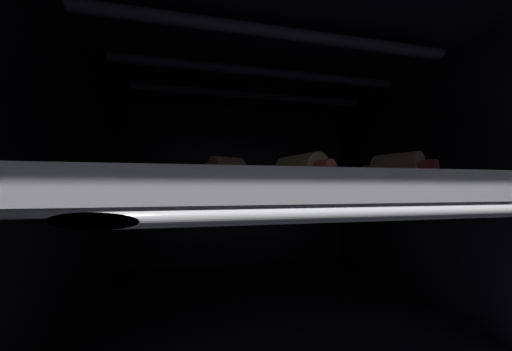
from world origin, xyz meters
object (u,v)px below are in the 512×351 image
object	(u,v)px
pig_in_blanket_mid_0	(308,180)
pig_in_blanket_mid_4	(226,172)
pig_in_blanket_mid_3	(276,179)
baking_tray_mid	(265,190)
pig_in_blanket_mid_7	(144,176)
pig_in_blanket_mid_1	(301,170)
pig_in_blanket_mid_5	(398,170)
oven_rack_mid	(265,198)
pig_in_blanket_mid_2	(256,177)
heating_element	(265,72)
pig_in_blanket_mid_6	(228,178)

from	to	relation	value
pig_in_blanket_mid_0	pig_in_blanket_mid_4	bearing A→B (deg)	-128.48
pig_in_blanket_mid_3	pig_in_blanket_mid_4	xyz separation A→B (cm)	(-8.83, -12.48, 0.21)
pig_in_blanket_mid_4	baking_tray_mid	bearing A→B (deg)	55.61
pig_in_blanket_mid_3	pig_in_blanket_mid_7	xyz separation A→B (cm)	(-18.60, -4.73, 0.04)
pig_in_blanket_mid_1	pig_in_blanket_mid_4	xyz separation A→B (cm)	(-5.39, 6.52, 0.26)
pig_in_blanket_mid_0	pig_in_blanket_mid_5	size ratio (longest dim) A/B	0.79
oven_rack_mid	pig_in_blanket_mid_2	bearing A→B (deg)	142.98
pig_in_blanket_mid_1	pig_in_blanket_mid_4	distance (cm)	8.46
heating_element	pig_in_blanket_mid_7	distance (cm)	22.38
pig_in_blanket_mid_3	pig_in_blanket_mid_4	size ratio (longest dim) A/B	1.24
baking_tray_mid	pig_in_blanket_mid_3	distance (cm)	4.69
pig_in_blanket_mid_0	pig_in_blanket_mid_5	bearing A→B (deg)	-97.15
oven_rack_mid	pig_in_blanket_mid_3	size ratio (longest dim) A/B	8.21
baking_tray_mid	pig_in_blanket_mid_2	bearing A→B (deg)	142.98
pig_in_blanket_mid_1	pig_in_blanket_mid_6	bearing A→B (deg)	98.61
pig_in_blanket_mid_1	baking_tray_mid	bearing A→B (deg)	87.08
pig_in_blanket_mid_1	pig_in_blanket_mid_6	xyz separation A→B (cm)	(-3.90, 25.79, 0.35)
oven_rack_mid	pig_in_blanket_mid_0	xyz separation A→B (cm)	(13.45, 15.66, 3.13)
heating_element	pig_in_blanket_mid_1	bearing A→B (deg)	-92.92
pig_in_blanket_mid_2	pig_in_blanket_mid_5	size ratio (longest dim) A/B	0.78
heating_element	pig_in_blanket_mid_0	xyz separation A→B (cm)	(13.45, 15.66, -15.40)
pig_in_blanket_mid_2	pig_in_blanket_mid_5	xyz separation A→B (cm)	(10.96, -14.37, 0.11)
pig_in_blanket_mid_0	pig_in_blanket_mid_1	distance (cm)	34.32
heating_element	pig_in_blanket_mid_6	xyz separation A→B (cm)	(-4.70, 10.23, -15.38)
heating_element	baking_tray_mid	xyz separation A→B (cm)	(0.00, -0.00, -17.46)
pig_in_blanket_mid_4	pig_in_blanket_mid_6	bearing A→B (deg)	85.59
heating_element	pig_in_blanket_mid_2	size ratio (longest dim) A/B	8.79
baking_tray_mid	pig_in_blanket_mid_2	world-z (taller)	pig_in_blanket_mid_2
heating_element	baking_tray_mid	world-z (taller)	heating_element
pig_in_blanket_mid_2	pig_in_blanket_mid_3	distance (cm)	4.59
pig_in_blanket_mid_1	pig_in_blanket_mid_6	distance (cm)	26.09
pig_in_blanket_mid_2	baking_tray_mid	bearing A→B (deg)	-37.02
pig_in_blanket_mid_3	pig_in_blanket_mid_4	world-z (taller)	pig_in_blanket_mid_4
pig_in_blanket_mid_5	pig_in_blanket_mid_7	bearing A→B (deg)	154.63
heating_element	pig_in_blanket_mid_6	world-z (taller)	heating_element
pig_in_blanket_mid_3	baking_tray_mid	bearing A→B (deg)	-127.52
oven_rack_mid	pig_in_blanket_mid_3	distance (cm)	5.19
pig_in_blanket_mid_3	pig_in_blanket_mid_7	world-z (taller)	same
pig_in_blanket_mid_1	pig_in_blanket_mid_3	bearing A→B (deg)	79.75
baking_tray_mid	pig_in_blanket_mid_1	world-z (taller)	pig_in_blanket_mid_1
pig_in_blanket_mid_1	pig_in_blanket_mid_3	world-z (taller)	same
baking_tray_mid	pig_in_blanket_mid_4	world-z (taller)	pig_in_blanket_mid_4
oven_rack_mid	pig_in_blanket_mid_5	xyz separation A→B (cm)	(9.80, -13.49, 3.16)
heating_element	pig_in_blanket_mid_7	xyz separation A→B (cm)	(-15.95, -1.28, -15.64)
pig_in_blanket_mid_4	pig_in_blanket_mid_3	bearing A→B (deg)	54.72
oven_rack_mid	pig_in_blanket_mid_1	bearing A→B (deg)	-92.92
pig_in_blanket_mid_0	pig_in_blanket_mid_2	bearing A→B (deg)	-134.66
pig_in_blanket_mid_1	pig_in_blanket_mid_7	size ratio (longest dim) A/B	1.16
baking_tray_mid	heating_element	bearing A→B (deg)	90.00
oven_rack_mid	pig_in_blanket_mid_4	xyz separation A→B (cm)	(-6.18, -9.04, 3.06)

